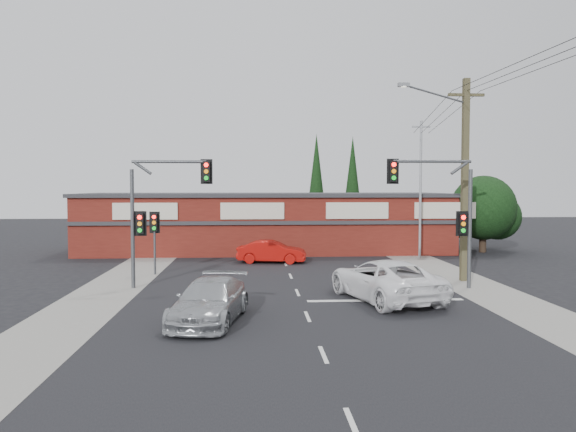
{
  "coord_description": "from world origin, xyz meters",
  "views": [
    {
      "loc": [
        -1.94,
        -24.15,
        4.7
      ],
      "look_at": [
        -0.26,
        3.0,
        3.28
      ],
      "focal_mm": 35.0,
      "sensor_mm": 36.0,
      "label": 1
    }
  ],
  "objects": [
    {
      "name": "pedestal_signal",
      "position": [
        -7.2,
        6.01,
        2.41
      ],
      "size": [
        0.55,
        0.27,
        3.38
      ],
      "color": "#47494C",
      "rests_on": "ground"
    },
    {
      "name": "ground",
      "position": [
        0.0,
        0.0,
        0.0
      ],
      "size": [
        120.0,
        120.0,
        0.0
      ],
      "primitive_type": "plane",
      "color": "black",
      "rests_on": "ground"
    },
    {
      "name": "red_sedan",
      "position": [
        -0.82,
        10.28,
        0.69
      ],
      "size": [
        4.38,
        2.1,
        1.39
      ],
      "primitive_type": "imported",
      "rotation": [
        0.0,
        0.0,
        1.42
      ],
      "color": "#AF0F0A",
      "rests_on": "ground"
    },
    {
      "name": "road_strip",
      "position": [
        0.0,
        5.0,
        0.01
      ],
      "size": [
        14.0,
        70.0,
        0.01
      ],
      "primitive_type": "cube",
      "color": "black",
      "rests_on": "ground"
    },
    {
      "name": "traffic_mast_right",
      "position": [
        6.86,
        1.0,
        3.95
      ],
      "size": [
        3.96,
        0.27,
        5.97
      ],
      "color": "#47494C",
      "rests_on": "ground"
    },
    {
      "name": "lane_dashes",
      "position": [
        0.0,
        7.3,
        0.01
      ],
      "size": [
        0.12,
        52.2,
        0.01
      ],
      "color": "silver",
      "rests_on": "ground"
    },
    {
      "name": "shop_building",
      "position": [
        -0.99,
        16.99,
        2.13
      ],
      "size": [
        27.3,
        8.4,
        4.22
      ],
      "color": "#541610",
      "rests_on": "ground"
    },
    {
      "name": "conifer_near",
      "position": [
        3.5,
        24.0,
        5.48
      ],
      "size": [
        1.8,
        1.8,
        9.25
      ],
      "color": "#2D2116",
      "rests_on": "ground"
    },
    {
      "name": "stop_line",
      "position": [
        3.5,
        -1.5,
        0.01
      ],
      "size": [
        6.5,
        0.35,
        0.01
      ],
      "primitive_type": "cube",
      "color": "silver",
      "rests_on": "ground"
    },
    {
      "name": "tree_cluster",
      "position": [
        14.69,
        15.44,
        2.9
      ],
      "size": [
        5.9,
        5.1,
        5.5
      ],
      "color": "#2D2116",
      "rests_on": "ground"
    },
    {
      "name": "power_lines",
      "position": [
        8.47,
        -2.47,
        9.04
      ],
      "size": [
        2.01,
        29.0,
        1.22
      ],
      "color": "black",
      "rests_on": "ground"
    },
    {
      "name": "conifer_far",
      "position": [
        7.0,
        26.0,
        5.48
      ],
      "size": [
        1.8,
        1.8,
        9.25
      ],
      "color": "#2D2116",
      "rests_on": "ground"
    },
    {
      "name": "utility_pole",
      "position": [
        8.36,
        2.99,
        5.4
      ],
      "size": [
        4.38,
        0.59,
        10.0
      ],
      "color": "#4E472C",
      "rests_on": "ground"
    },
    {
      "name": "steel_pole",
      "position": [
        9.0,
        12.0,
        4.7
      ],
      "size": [
        1.2,
        0.16,
        9.0
      ],
      "color": "gray",
      "rests_on": "ground"
    },
    {
      "name": "silver_suv",
      "position": [
        -3.46,
        -4.74,
        0.74
      ],
      "size": [
        2.94,
        5.37,
        1.47
      ],
      "primitive_type": "imported",
      "rotation": [
        0.0,
        0.0,
        -0.18
      ],
      "color": "#ABAEB1",
      "rests_on": "ground"
    },
    {
      "name": "verge_right",
      "position": [
        8.5,
        5.0,
        0.01
      ],
      "size": [
        3.0,
        70.0,
        0.02
      ],
      "primitive_type": "cube",
      "color": "gray",
      "rests_on": "ground"
    },
    {
      "name": "white_suv",
      "position": [
        3.48,
        -1.41,
        0.85
      ],
      "size": [
        4.34,
        6.65,
        1.7
      ],
      "primitive_type": "imported",
      "rotation": [
        0.0,
        0.0,
        3.41
      ],
      "color": "white",
      "rests_on": "ground"
    },
    {
      "name": "traffic_mast_left",
      "position": [
        -6.43,
        2.0,
        3.93
      ],
      "size": [
        3.77,
        0.27,
        5.97
      ],
      "color": "#47494C",
      "rests_on": "ground"
    },
    {
      "name": "verge_left",
      "position": [
        -8.5,
        5.0,
        0.01
      ],
      "size": [
        3.0,
        70.0,
        0.02
      ],
      "primitive_type": "cube",
      "color": "gray",
      "rests_on": "ground"
    }
  ]
}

